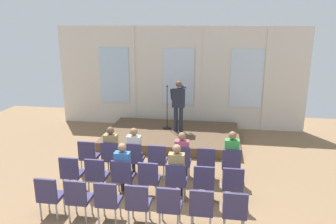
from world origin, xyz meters
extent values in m
plane|color=#846647|center=(0.00, 0.00, 0.00)|extent=(16.53, 16.53, 0.00)
cube|color=silver|center=(0.00, 6.36, 1.92)|extent=(9.41, 0.10, 3.84)
cube|color=silver|center=(-2.51, 6.30, 1.95)|extent=(1.17, 0.04, 2.15)
cube|color=silver|center=(-1.78, 6.30, 1.92)|extent=(0.20, 0.08, 3.84)
cube|color=silver|center=(0.00, 6.30, 1.95)|extent=(1.17, 0.04, 2.15)
cube|color=silver|center=(0.73, 6.30, 1.92)|extent=(0.20, 0.08, 3.84)
cube|color=silver|center=(2.51, 6.30, 1.95)|extent=(1.17, 0.04, 2.15)
cube|color=silver|center=(3.24, 6.30, 1.92)|extent=(0.20, 0.08, 3.84)
cube|color=brown|center=(0.00, 4.64, 0.16)|extent=(4.49, 2.84, 0.33)
cylinder|color=#232838|center=(0.11, 4.73, 0.76)|extent=(0.14, 0.14, 0.87)
cylinder|color=#232838|center=(0.29, 4.73, 0.76)|extent=(0.14, 0.14, 0.87)
cube|color=#232838|center=(0.20, 4.73, 1.52)|extent=(0.42, 0.22, 0.65)
cube|color=maroon|center=(0.20, 4.85, 1.60)|extent=(0.06, 0.01, 0.39)
sphere|color=brown|center=(0.20, 4.74, 1.98)|extent=(0.21, 0.21, 0.21)
cylinder|color=#232838|center=(-0.04, 4.81, 1.63)|extent=(0.09, 0.28, 0.45)
cylinder|color=#232838|center=(0.35, 4.86, 1.84)|extent=(0.15, 0.36, 0.15)
cylinder|color=#232838|center=(0.30, 4.99, 1.85)|extent=(0.11, 0.34, 0.15)
sphere|color=brown|center=(0.20, 5.26, 1.87)|extent=(0.10, 0.10, 0.10)
cylinder|color=black|center=(-0.23, 4.99, 0.34)|extent=(0.28, 0.28, 0.03)
cylinder|color=black|center=(-0.23, 4.99, 1.08)|extent=(0.02, 0.02, 1.45)
sphere|color=#262626|center=(-0.23, 4.99, 1.85)|extent=(0.07, 0.07, 0.07)
cylinder|color=#99999E|center=(-1.71, 2.10, 0.20)|extent=(0.04, 0.04, 0.40)
cylinder|color=#99999E|center=(-2.07, 2.10, 0.20)|extent=(0.04, 0.04, 0.40)
cylinder|color=#99999E|center=(-1.71, 1.76, 0.20)|extent=(0.04, 0.04, 0.40)
cylinder|color=#99999E|center=(-2.07, 1.76, 0.20)|extent=(0.04, 0.04, 0.40)
cube|color=#383356|center=(-1.89, 1.93, 0.44)|extent=(0.46, 0.44, 0.08)
cube|color=#383356|center=(-1.89, 1.74, 0.71)|extent=(0.46, 0.06, 0.46)
cylinder|color=#99999E|center=(-1.08, 2.10, 0.20)|extent=(0.04, 0.04, 0.40)
cylinder|color=#99999E|center=(-1.44, 2.10, 0.20)|extent=(0.04, 0.04, 0.40)
cylinder|color=#99999E|center=(-1.08, 1.76, 0.20)|extent=(0.04, 0.04, 0.40)
cylinder|color=#99999E|center=(-1.44, 1.76, 0.20)|extent=(0.04, 0.04, 0.40)
cube|color=#383356|center=(-1.26, 1.93, 0.44)|extent=(0.46, 0.44, 0.08)
cube|color=#383356|center=(-1.26, 1.74, 0.71)|extent=(0.46, 0.06, 0.46)
cylinder|color=#2D2D33|center=(-1.35, 2.11, 0.22)|extent=(0.10, 0.10, 0.44)
cylinder|color=#2D2D33|center=(-1.17, 2.11, 0.22)|extent=(0.10, 0.10, 0.44)
cube|color=#2D2D33|center=(-1.26, 1.99, 0.50)|extent=(0.34, 0.36, 0.12)
cube|color=#997F4C|center=(-1.26, 1.88, 0.84)|extent=(0.36, 0.20, 0.56)
sphere|color=brown|center=(-1.26, 1.90, 1.23)|extent=(0.20, 0.20, 0.20)
cylinder|color=#99999E|center=(-0.45, 2.10, 0.20)|extent=(0.04, 0.04, 0.40)
cylinder|color=#99999E|center=(-0.81, 2.10, 0.20)|extent=(0.04, 0.04, 0.40)
cylinder|color=#99999E|center=(-0.45, 1.76, 0.20)|extent=(0.04, 0.04, 0.40)
cylinder|color=#99999E|center=(-0.81, 1.76, 0.20)|extent=(0.04, 0.04, 0.40)
cube|color=#383356|center=(-0.63, 1.93, 0.44)|extent=(0.46, 0.44, 0.08)
cube|color=#383356|center=(-0.63, 1.74, 0.71)|extent=(0.46, 0.06, 0.46)
cylinder|color=#2D2D33|center=(-0.72, 2.11, 0.22)|extent=(0.10, 0.10, 0.44)
cylinder|color=#2D2D33|center=(-0.54, 2.11, 0.22)|extent=(0.10, 0.10, 0.44)
cube|color=#2D2D33|center=(-0.63, 1.99, 0.50)|extent=(0.34, 0.36, 0.12)
cube|color=silver|center=(-0.63, 1.88, 0.84)|extent=(0.36, 0.20, 0.56)
sphere|color=#8C6647|center=(-0.63, 1.90, 1.23)|extent=(0.20, 0.20, 0.20)
cylinder|color=#99999E|center=(0.18, 2.10, 0.20)|extent=(0.04, 0.04, 0.40)
cylinder|color=#99999E|center=(-0.18, 2.10, 0.20)|extent=(0.04, 0.04, 0.40)
cylinder|color=#99999E|center=(0.18, 1.76, 0.20)|extent=(0.04, 0.04, 0.40)
cylinder|color=#99999E|center=(-0.18, 1.76, 0.20)|extent=(0.04, 0.04, 0.40)
cube|color=#383356|center=(0.00, 1.93, 0.44)|extent=(0.46, 0.44, 0.08)
cube|color=#383356|center=(0.00, 1.74, 0.71)|extent=(0.46, 0.06, 0.46)
cylinder|color=#99999E|center=(0.81, 2.10, 0.20)|extent=(0.04, 0.04, 0.40)
cylinder|color=#99999E|center=(0.45, 2.10, 0.20)|extent=(0.04, 0.04, 0.40)
cylinder|color=#99999E|center=(0.81, 1.76, 0.20)|extent=(0.04, 0.04, 0.40)
cylinder|color=#99999E|center=(0.45, 1.76, 0.20)|extent=(0.04, 0.04, 0.40)
cube|color=#383356|center=(0.63, 1.93, 0.44)|extent=(0.46, 0.44, 0.08)
cube|color=#383356|center=(0.63, 1.74, 0.71)|extent=(0.46, 0.06, 0.46)
cylinder|color=#2D2D33|center=(0.54, 2.11, 0.22)|extent=(0.10, 0.10, 0.44)
cylinder|color=#2D2D33|center=(0.72, 2.11, 0.22)|extent=(0.10, 0.10, 0.44)
cube|color=#2D2D33|center=(0.63, 1.99, 0.50)|extent=(0.34, 0.36, 0.12)
cube|color=#B24C66|center=(0.63, 1.88, 0.81)|extent=(0.36, 0.20, 0.51)
sphere|color=#8C6647|center=(0.63, 1.90, 1.18)|extent=(0.20, 0.20, 0.20)
cylinder|color=#99999E|center=(1.44, 2.10, 0.20)|extent=(0.04, 0.04, 0.40)
cylinder|color=#99999E|center=(1.08, 2.10, 0.20)|extent=(0.04, 0.04, 0.40)
cylinder|color=#99999E|center=(1.44, 1.76, 0.20)|extent=(0.04, 0.04, 0.40)
cylinder|color=#99999E|center=(1.08, 1.76, 0.20)|extent=(0.04, 0.04, 0.40)
cube|color=#383356|center=(1.26, 1.93, 0.44)|extent=(0.46, 0.44, 0.08)
cube|color=#383356|center=(1.26, 1.74, 0.71)|extent=(0.46, 0.06, 0.46)
cylinder|color=#99999E|center=(2.07, 2.10, 0.20)|extent=(0.04, 0.04, 0.40)
cylinder|color=#99999E|center=(1.71, 2.10, 0.20)|extent=(0.04, 0.04, 0.40)
cylinder|color=#99999E|center=(2.07, 1.76, 0.20)|extent=(0.04, 0.04, 0.40)
cylinder|color=#99999E|center=(1.71, 1.76, 0.20)|extent=(0.04, 0.04, 0.40)
cube|color=#383356|center=(1.89, 1.93, 0.44)|extent=(0.46, 0.44, 0.08)
cube|color=#383356|center=(1.89, 1.74, 0.71)|extent=(0.46, 0.06, 0.46)
cylinder|color=#2D2D33|center=(1.80, 2.11, 0.22)|extent=(0.10, 0.10, 0.44)
cylinder|color=#2D2D33|center=(1.98, 2.11, 0.22)|extent=(0.10, 0.10, 0.44)
cube|color=#2D2D33|center=(1.89, 1.99, 0.50)|extent=(0.34, 0.36, 0.12)
cube|color=green|center=(1.89, 1.88, 0.86)|extent=(0.36, 0.20, 0.60)
sphere|color=#8C6647|center=(1.89, 1.90, 1.27)|extent=(0.20, 0.20, 0.20)
cylinder|color=#99999E|center=(-1.71, 1.03, 0.20)|extent=(0.04, 0.04, 0.40)
cylinder|color=#99999E|center=(-2.07, 1.03, 0.20)|extent=(0.04, 0.04, 0.40)
cylinder|color=#99999E|center=(-1.71, 0.69, 0.20)|extent=(0.04, 0.04, 0.40)
cylinder|color=#99999E|center=(-2.07, 0.69, 0.20)|extent=(0.04, 0.04, 0.40)
cube|color=#383356|center=(-1.89, 0.86, 0.44)|extent=(0.46, 0.44, 0.08)
cube|color=#383356|center=(-1.89, 0.67, 0.71)|extent=(0.46, 0.06, 0.46)
cylinder|color=#99999E|center=(-1.08, 1.03, 0.20)|extent=(0.04, 0.04, 0.40)
cylinder|color=#99999E|center=(-1.44, 1.03, 0.20)|extent=(0.04, 0.04, 0.40)
cylinder|color=#99999E|center=(-1.08, 0.69, 0.20)|extent=(0.04, 0.04, 0.40)
cylinder|color=#99999E|center=(-1.44, 0.69, 0.20)|extent=(0.04, 0.04, 0.40)
cube|color=#383356|center=(-1.26, 0.86, 0.44)|extent=(0.46, 0.44, 0.08)
cube|color=#383356|center=(-1.26, 0.67, 0.71)|extent=(0.46, 0.06, 0.46)
cylinder|color=#99999E|center=(-0.45, 1.03, 0.20)|extent=(0.04, 0.04, 0.40)
cylinder|color=#99999E|center=(-0.81, 1.03, 0.20)|extent=(0.04, 0.04, 0.40)
cylinder|color=#99999E|center=(-0.45, 0.69, 0.20)|extent=(0.04, 0.04, 0.40)
cylinder|color=#99999E|center=(-0.81, 0.69, 0.20)|extent=(0.04, 0.04, 0.40)
cube|color=#383356|center=(-0.63, 0.86, 0.44)|extent=(0.46, 0.44, 0.08)
cube|color=#383356|center=(-0.63, 0.67, 0.71)|extent=(0.46, 0.06, 0.46)
cylinder|color=#2D2D33|center=(-0.72, 1.04, 0.22)|extent=(0.10, 0.10, 0.44)
cylinder|color=#2D2D33|center=(-0.54, 1.04, 0.22)|extent=(0.10, 0.10, 0.44)
cube|color=#2D2D33|center=(-0.63, 0.92, 0.50)|extent=(0.34, 0.36, 0.12)
cube|color=#3366A5|center=(-0.63, 0.81, 0.83)|extent=(0.36, 0.20, 0.54)
sphere|color=#8C6647|center=(-0.63, 0.83, 1.21)|extent=(0.20, 0.20, 0.20)
cylinder|color=#99999E|center=(0.18, 1.03, 0.20)|extent=(0.04, 0.04, 0.40)
cylinder|color=#99999E|center=(-0.18, 1.03, 0.20)|extent=(0.04, 0.04, 0.40)
cylinder|color=#99999E|center=(0.18, 0.69, 0.20)|extent=(0.04, 0.04, 0.40)
cylinder|color=#99999E|center=(-0.18, 0.69, 0.20)|extent=(0.04, 0.04, 0.40)
cube|color=#383356|center=(0.00, 0.86, 0.44)|extent=(0.46, 0.44, 0.08)
cube|color=#383356|center=(0.00, 0.67, 0.71)|extent=(0.46, 0.06, 0.46)
cylinder|color=#99999E|center=(0.81, 1.03, 0.20)|extent=(0.04, 0.04, 0.40)
cylinder|color=#99999E|center=(0.45, 1.03, 0.20)|extent=(0.04, 0.04, 0.40)
cylinder|color=#99999E|center=(0.81, 0.69, 0.20)|extent=(0.04, 0.04, 0.40)
cylinder|color=#99999E|center=(0.45, 0.69, 0.20)|extent=(0.04, 0.04, 0.40)
cube|color=#383356|center=(0.63, 0.86, 0.44)|extent=(0.46, 0.44, 0.08)
cube|color=#383356|center=(0.63, 0.67, 0.71)|extent=(0.46, 0.06, 0.46)
cylinder|color=#2D2D33|center=(0.54, 1.04, 0.22)|extent=(0.10, 0.10, 0.44)
cylinder|color=#2D2D33|center=(0.72, 1.04, 0.22)|extent=(0.10, 0.10, 0.44)
cube|color=#2D2D33|center=(0.63, 0.92, 0.50)|extent=(0.34, 0.36, 0.12)
cube|color=#997F4C|center=(0.63, 0.81, 0.86)|extent=(0.36, 0.20, 0.59)
sphere|color=#8C6647|center=(0.63, 0.83, 1.26)|extent=(0.20, 0.20, 0.20)
cylinder|color=#99999E|center=(1.44, 1.03, 0.20)|extent=(0.04, 0.04, 0.40)
cylinder|color=#99999E|center=(1.08, 1.03, 0.20)|extent=(0.04, 0.04, 0.40)
cylinder|color=#99999E|center=(1.44, 0.69, 0.20)|extent=(0.04, 0.04, 0.40)
cylinder|color=#99999E|center=(1.08, 0.69, 0.20)|extent=(0.04, 0.04, 0.40)
cube|color=#383356|center=(1.26, 0.86, 0.44)|extent=(0.46, 0.44, 0.08)
cube|color=#383356|center=(1.26, 0.67, 0.71)|extent=(0.46, 0.06, 0.46)
cylinder|color=#99999E|center=(2.07, 1.03, 0.20)|extent=(0.04, 0.04, 0.40)
cylinder|color=#99999E|center=(1.71, 1.03, 0.20)|extent=(0.04, 0.04, 0.40)
cylinder|color=#99999E|center=(2.07, 0.69, 0.20)|extent=(0.04, 0.04, 0.40)
cylinder|color=#99999E|center=(1.71, 0.69, 0.20)|extent=(0.04, 0.04, 0.40)
cube|color=#383356|center=(1.89, 0.86, 0.44)|extent=(0.46, 0.44, 0.08)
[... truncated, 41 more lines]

